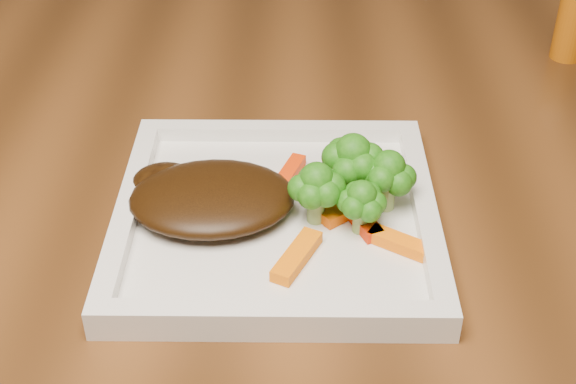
{
  "coord_description": "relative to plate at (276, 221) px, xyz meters",
  "views": [
    {
      "loc": [
        -0.26,
        -0.84,
        1.18
      ],
      "look_at": [
        -0.26,
        -0.3,
        0.79
      ],
      "focal_mm": 50.0,
      "sensor_mm": 36.0,
      "label": 1
    }
  ],
  "objects": [
    {
      "name": "carrot_2",
      "position": [
        0.02,
        -0.06,
        0.01
      ],
      "size": [
        0.04,
        0.06,
        0.01
      ],
      "primitive_type": "cube",
      "rotation": [
        0.0,
        0.0,
        1.12
      ],
      "color": "orange",
      "rests_on": "plate"
    },
    {
      "name": "spice_shaker",
      "position": [
        0.34,
        0.33,
        0.04
      ],
      "size": [
        0.04,
        0.04,
        0.09
      ],
      "primitive_type": "cylinder",
      "rotation": [
        0.0,
        0.0,
        -0.19
      ],
      "color": "#AB5509",
      "rests_on": "dining_table"
    },
    {
      "name": "carrot_6",
      "position": [
        0.06,
        0.01,
        0.01
      ],
      "size": [
        0.06,
        0.05,
        0.01
      ],
      "primitive_type": "cube",
      "rotation": [
        0.0,
        0.0,
        0.68
      ],
      "color": "#E25303",
      "rests_on": "plate"
    },
    {
      "name": "carrot_1",
      "position": [
        0.1,
        -0.04,
        0.01
      ],
      "size": [
        0.06,
        0.04,
        0.01
      ],
      "primitive_type": "cube",
      "rotation": [
        0.0,
        0.0,
        -0.56
      ],
      "color": "#FF6F04",
      "rests_on": "plate"
    },
    {
      "name": "plate",
      "position": [
        0.0,
        0.0,
        0.0
      ],
      "size": [
        0.27,
        0.27,
        0.01
      ],
      "primitive_type": "cube",
      "color": "white",
      "rests_on": "dining_table"
    },
    {
      "name": "broccoli_0",
      "position": [
        0.06,
        0.03,
        0.04
      ],
      "size": [
        0.07,
        0.07,
        0.07
      ],
      "primitive_type": null,
      "rotation": [
        0.0,
        0.0,
        -0.15
      ],
      "color": "#317513",
      "rests_on": "plate"
    },
    {
      "name": "steak",
      "position": [
        -0.05,
        0.0,
        0.02
      ],
      "size": [
        0.15,
        0.12,
        0.03
      ],
      "primitive_type": "ellipsoid",
      "rotation": [
        0.0,
        0.0,
        0.07
      ],
      "color": "black",
      "rests_on": "plate"
    },
    {
      "name": "carrot_4",
      "position": [
        0.01,
        0.06,
        0.01
      ],
      "size": [
        0.03,
        0.05,
        0.01
      ],
      "primitive_type": "cube",
      "rotation": [
        0.0,
        0.0,
        1.21
      ],
      "color": "red",
      "rests_on": "plate"
    },
    {
      "name": "broccoli_1",
      "position": [
        0.09,
        0.01,
        0.04
      ],
      "size": [
        0.06,
        0.06,
        0.06
      ],
      "primitive_type": null,
      "rotation": [
        0.0,
        0.0,
        0.08
      ],
      "color": "#397413",
      "rests_on": "plate"
    },
    {
      "name": "broccoli_3",
      "position": [
        0.03,
        -0.01,
        0.04
      ],
      "size": [
        0.06,
        0.06,
        0.06
      ],
      "primitive_type": null,
      "rotation": [
        0.0,
        0.0,
        0.15
      ],
      "color": "#2C6510",
      "rests_on": "plate"
    },
    {
      "name": "broccoli_2",
      "position": [
        0.07,
        -0.02,
        0.04
      ],
      "size": [
        0.05,
        0.05,
        0.06
      ],
      "primitive_type": null,
      "rotation": [
        0.0,
        0.0,
        0.16
      ],
      "color": "#2D7112",
      "rests_on": "plate"
    },
    {
      "name": "carrot_5",
      "position": [
        0.07,
        -0.01,
        0.01
      ],
      "size": [
        0.04,
        0.06,
        0.01
      ],
      "primitive_type": "cube",
      "rotation": [
        0.0,
        0.0,
        -1.16
      ],
      "color": "red",
      "rests_on": "plate"
    }
  ]
}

